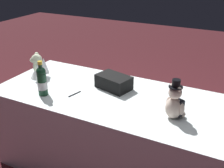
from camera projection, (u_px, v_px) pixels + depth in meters
The scene contains 7 objects.
ground_plane at pixel (112, 166), 2.60m from camera, with size 12.00×12.00×0.00m, color #47191E.
reception_table at pixel (112, 133), 2.44m from camera, with size 2.01×0.88×0.78m, color white.
teddy_bear_groom at pixel (175, 103), 1.90m from camera, with size 0.15×0.15×0.30m.
teddy_bear_bride at pixel (39, 67), 2.56m from camera, with size 0.21×0.19×0.24m.
champagne_bottle at pixel (42, 81), 2.23m from camera, with size 0.08×0.08×0.30m.
signing_pen at pixel (74, 94), 2.28m from camera, with size 0.04×0.14×0.01m.
gift_case_black at pixel (114, 82), 2.37m from camera, with size 0.33×0.26×0.12m.
Camera 1 is at (-0.91, 1.80, 1.82)m, focal length 43.44 mm.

